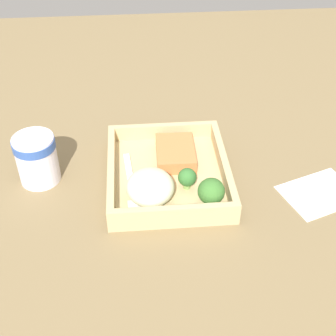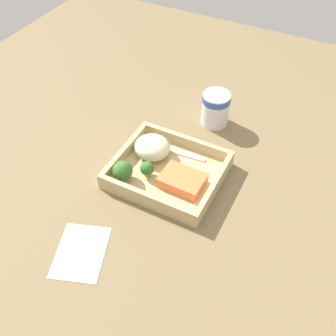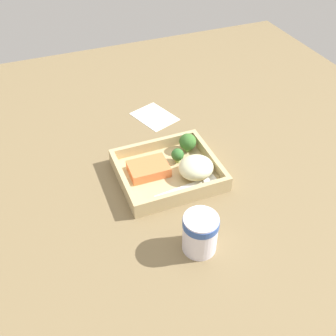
# 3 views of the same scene
# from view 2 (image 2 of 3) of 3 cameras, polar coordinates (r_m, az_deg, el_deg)

# --- Properties ---
(ground_plane) EXTENTS (1.60, 1.60, 0.02)m
(ground_plane) POSITION_cam_2_polar(r_m,az_deg,el_deg) (0.93, -0.00, -1.57)
(ground_plane) COLOR olive
(takeout_tray) EXTENTS (0.24, 0.21, 0.01)m
(takeout_tray) POSITION_cam_2_polar(r_m,az_deg,el_deg) (0.92, -0.00, -0.90)
(takeout_tray) COLOR tan
(takeout_tray) RESTS_ON ground_plane
(tray_rim) EXTENTS (0.24, 0.21, 0.03)m
(tray_rim) POSITION_cam_2_polar(r_m,az_deg,el_deg) (0.90, -0.00, -0.01)
(tray_rim) COLOR tan
(tray_rim) RESTS_ON takeout_tray
(salmon_fillet) EXTENTS (0.10, 0.07, 0.03)m
(salmon_fillet) POSITION_cam_2_polar(r_m,az_deg,el_deg) (0.88, 2.09, -1.82)
(salmon_fillet) COLOR orange
(salmon_fillet) RESTS_ON takeout_tray
(mashed_potatoes) EXTENTS (0.09, 0.08, 0.05)m
(mashed_potatoes) POSITION_cam_2_polar(r_m,az_deg,el_deg) (0.94, -2.29, 3.02)
(mashed_potatoes) COLOR beige
(mashed_potatoes) RESTS_ON takeout_tray
(broccoli_floret_1) EXTENTS (0.05, 0.05, 0.05)m
(broccoli_floret_1) POSITION_cam_2_polar(r_m,az_deg,el_deg) (0.89, -6.59, -0.42)
(broccoli_floret_1) COLOR #7BA354
(broccoli_floret_1) RESTS_ON takeout_tray
(broccoli_floret_2) EXTENTS (0.03, 0.03, 0.04)m
(broccoli_floret_2) POSITION_cam_2_polar(r_m,az_deg,el_deg) (0.89, -3.05, -0.09)
(broccoli_floret_2) COLOR #7CA052
(broccoli_floret_2) RESTS_ON takeout_tray
(fork) EXTENTS (0.16, 0.03, 0.00)m
(fork) POSITION_cam_2_polar(r_m,az_deg,el_deg) (0.96, 0.06, 2.65)
(fork) COLOR white
(fork) RESTS_ON takeout_tray
(paper_cup) EXTENTS (0.07, 0.07, 0.09)m
(paper_cup) POSITION_cam_2_polar(r_m,az_deg,el_deg) (1.04, 6.93, 8.72)
(paper_cup) COLOR white
(paper_cup) RESTS_ON ground_plane
(receipt_slip) EXTENTS (0.13, 0.15, 0.00)m
(receipt_slip) POSITION_cam_2_polar(r_m,az_deg,el_deg) (0.82, -12.54, -11.81)
(receipt_slip) COLOR white
(receipt_slip) RESTS_ON ground_plane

